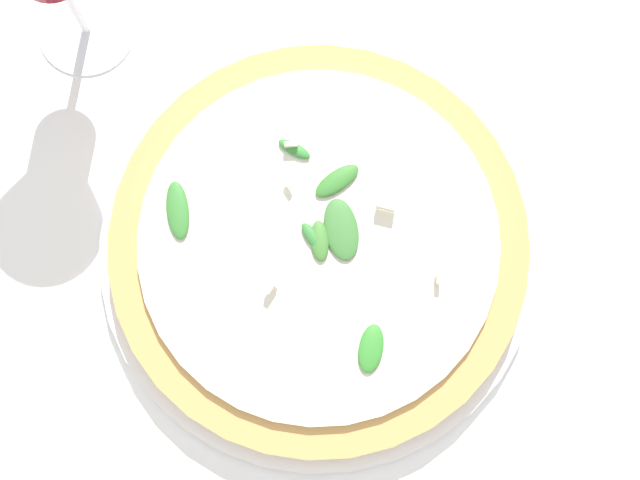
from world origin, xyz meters
TOP-DOWN VIEW (x-y plane):
  - ground_plane at (0.00, 0.00)m, footprint 6.00×6.00m
  - pizza_arugula_main at (-0.03, -0.00)m, footprint 0.32×0.32m

SIDE VIEW (x-z plane):
  - ground_plane at x=0.00m, z-range 0.00..0.00m
  - pizza_arugula_main at x=-0.03m, z-range -0.01..0.04m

